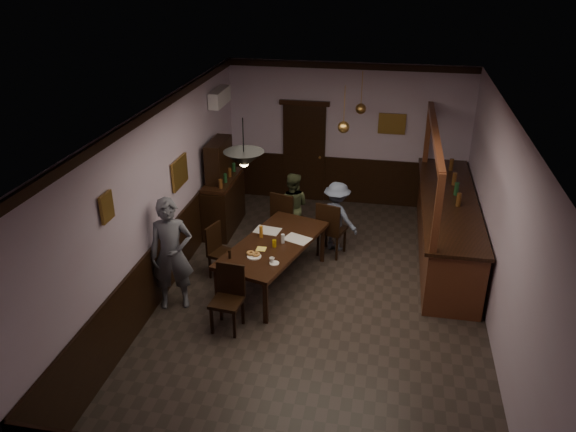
% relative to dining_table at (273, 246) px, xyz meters
% --- Properties ---
extents(room, '(5.01, 8.01, 3.01)m').
position_rel_dining_table_xyz_m(room, '(0.82, -0.43, 0.81)').
color(room, '#2D2621').
rests_on(room, ground).
extents(dining_table, '(1.58, 2.39, 0.75)m').
position_rel_dining_table_xyz_m(dining_table, '(0.00, 0.00, 0.00)').
color(dining_table, black).
rests_on(dining_table, ground).
extents(chair_far_left, '(0.58, 0.58, 1.06)m').
position_rel_dining_table_xyz_m(chair_far_left, '(-0.07, 1.34, -0.10)').
color(chair_far_left, black).
rests_on(chair_far_left, ground).
extents(chair_far_right, '(0.56, 0.56, 1.04)m').
position_rel_dining_table_xyz_m(chair_far_right, '(0.79, 1.08, -0.11)').
color(chair_far_right, black).
rests_on(chair_far_right, ground).
extents(chair_near, '(0.46, 0.46, 0.98)m').
position_rel_dining_table_xyz_m(chair_near, '(-0.39, -1.26, -0.15)').
color(chair_near, black).
rests_on(chair_near, ground).
extents(chair_side, '(0.51, 0.51, 0.92)m').
position_rel_dining_table_xyz_m(chair_side, '(-0.94, 0.07, -0.18)').
color(chair_side, black).
rests_on(chair_side, ground).
extents(person_standing, '(0.75, 0.61, 1.78)m').
position_rel_dining_table_xyz_m(person_standing, '(-1.36, -0.90, 0.21)').
color(person_standing, '#585A65').
rests_on(person_standing, ground).
extents(person_seated_left, '(0.65, 0.51, 1.33)m').
position_rel_dining_table_xyz_m(person_seated_left, '(0.01, 1.61, -0.02)').
color(person_seated_left, '#3C4429').
rests_on(person_seated_left, ground).
extents(person_seated_right, '(0.97, 0.83, 1.31)m').
position_rel_dining_table_xyz_m(person_seated_right, '(0.87, 1.36, -0.03)').
color(person_seated_right, slate).
rests_on(person_seated_right, ground).
extents(newspaper_left, '(0.46, 0.36, 0.01)m').
position_rel_dining_table_xyz_m(newspaper_left, '(-0.19, 0.40, 0.07)').
color(newspaper_left, silver).
rests_on(newspaper_left, dining_table).
extents(newspaper_right, '(0.50, 0.44, 0.01)m').
position_rel_dining_table_xyz_m(newspaper_right, '(0.36, 0.19, 0.07)').
color(newspaper_right, silver).
rests_on(newspaper_right, dining_table).
extents(napkin, '(0.19, 0.19, 0.00)m').
position_rel_dining_table_xyz_m(napkin, '(-0.15, -0.24, 0.07)').
color(napkin, '#F1D958').
rests_on(napkin, dining_table).
extents(saucer, '(0.15, 0.15, 0.01)m').
position_rel_dining_table_xyz_m(saucer, '(0.15, -0.64, 0.07)').
color(saucer, white).
rests_on(saucer, dining_table).
extents(coffee_cup, '(0.10, 0.10, 0.07)m').
position_rel_dining_table_xyz_m(coffee_cup, '(0.11, -0.62, 0.11)').
color(coffee_cup, white).
rests_on(coffee_cup, saucer).
extents(pastry_plate, '(0.22, 0.22, 0.01)m').
position_rel_dining_table_xyz_m(pastry_plate, '(-0.19, -0.50, 0.07)').
color(pastry_plate, white).
rests_on(pastry_plate, dining_table).
extents(pastry_ring_a, '(0.13, 0.13, 0.04)m').
position_rel_dining_table_xyz_m(pastry_ring_a, '(-0.26, -0.46, 0.10)').
color(pastry_ring_a, '#C68C47').
rests_on(pastry_ring_a, pastry_plate).
extents(pastry_ring_b, '(0.13, 0.13, 0.04)m').
position_rel_dining_table_xyz_m(pastry_ring_b, '(-0.17, -0.47, 0.10)').
color(pastry_ring_b, '#C68C47').
rests_on(pastry_ring_b, pastry_plate).
extents(soda_can, '(0.07, 0.07, 0.12)m').
position_rel_dining_table_xyz_m(soda_can, '(0.04, -0.13, 0.12)').
color(soda_can, yellow).
rests_on(soda_can, dining_table).
extents(beer_glass, '(0.06, 0.06, 0.20)m').
position_rel_dining_table_xyz_m(beer_glass, '(-0.24, 0.15, 0.16)').
color(beer_glass, '#BF721E').
rests_on(beer_glass, dining_table).
extents(water_glass, '(0.06, 0.06, 0.15)m').
position_rel_dining_table_xyz_m(water_glass, '(0.15, 0.03, 0.14)').
color(water_glass, silver).
rests_on(water_glass, dining_table).
extents(pepper_mill, '(0.04, 0.04, 0.14)m').
position_rel_dining_table_xyz_m(pepper_mill, '(-0.55, -0.61, 0.13)').
color(pepper_mill, black).
rests_on(pepper_mill, dining_table).
extents(sideboard, '(0.49, 1.36, 1.80)m').
position_rel_dining_table_xyz_m(sideboard, '(-1.39, 1.81, 0.04)').
color(sideboard, black).
rests_on(sideboard, ground).
extents(bar_counter, '(0.96, 4.11, 2.31)m').
position_rel_dining_table_xyz_m(bar_counter, '(2.81, 1.51, -0.10)').
color(bar_counter, '#522615').
rests_on(bar_counter, ground).
extents(door_back, '(0.90, 0.06, 2.10)m').
position_rel_dining_table_xyz_m(door_back, '(-0.08, 3.52, 0.36)').
color(door_back, black).
rests_on(door_back, ground).
extents(ac_unit, '(0.20, 0.85, 0.30)m').
position_rel_dining_table_xyz_m(ac_unit, '(-1.56, 2.47, 1.76)').
color(ac_unit, white).
rests_on(ac_unit, ground).
extents(picture_left_small, '(0.04, 0.28, 0.36)m').
position_rel_dining_table_xyz_m(picture_left_small, '(-1.64, -2.03, 1.46)').
color(picture_left_small, olive).
rests_on(picture_left_small, ground).
extents(picture_left_large, '(0.04, 0.62, 0.48)m').
position_rel_dining_table_xyz_m(picture_left_large, '(-1.64, 0.37, 1.01)').
color(picture_left_large, olive).
rests_on(picture_left_large, ground).
extents(picture_back, '(0.55, 0.04, 0.42)m').
position_rel_dining_table_xyz_m(picture_back, '(1.72, 3.53, 1.11)').
color(picture_back, olive).
rests_on(picture_back, ground).
extents(pendant_iron, '(0.56, 0.56, 0.69)m').
position_rel_dining_table_xyz_m(pendant_iron, '(-0.23, -0.77, 1.74)').
color(pendant_iron, black).
rests_on(pendant_iron, ground).
extents(pendant_brass_mid, '(0.20, 0.20, 0.81)m').
position_rel_dining_table_xyz_m(pendant_brass_mid, '(0.92, 1.42, 1.61)').
color(pendant_brass_mid, '#BF8C3F').
rests_on(pendant_brass_mid, ground).
extents(pendant_brass_far, '(0.20, 0.20, 0.81)m').
position_rel_dining_table_xyz_m(pendant_brass_far, '(1.12, 2.68, 1.61)').
color(pendant_brass_far, '#BF8C3F').
rests_on(pendant_brass_far, ground).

